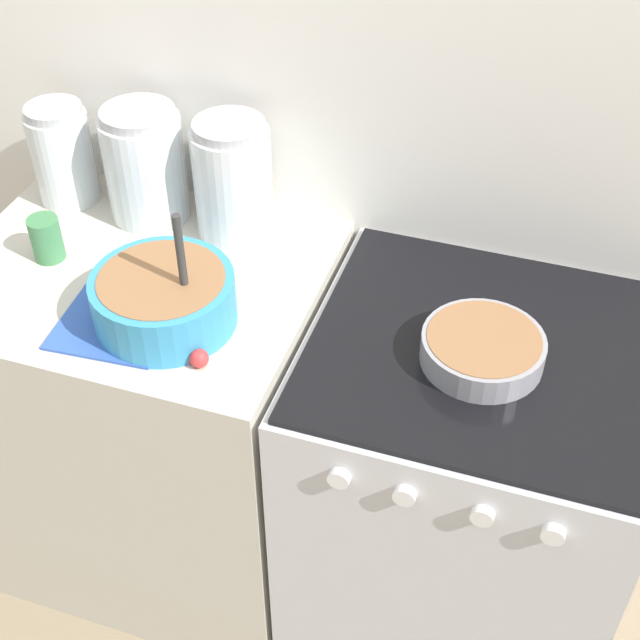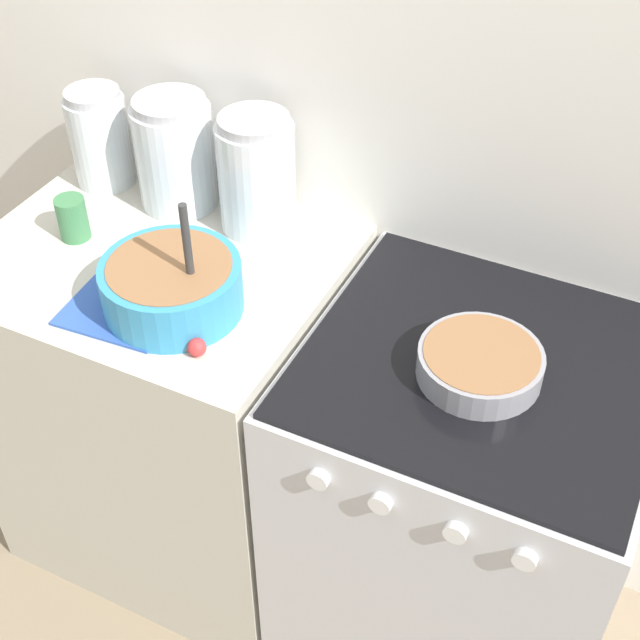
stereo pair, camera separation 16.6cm
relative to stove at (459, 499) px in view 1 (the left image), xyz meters
name	(u,v)px [view 1 (the left image)]	position (x,y,z in m)	size (l,w,h in m)	color
wall_back	(361,103)	(-0.35, 0.34, 0.74)	(4.54, 0.05, 2.40)	white
countertop_cabinet	(160,421)	(-0.73, 0.00, 0.00)	(0.77, 0.63, 0.92)	beige
stove	(459,499)	(0.00, 0.00, 0.00)	(0.67, 0.64, 0.92)	silver
mixing_bowl	(164,297)	(-0.60, -0.12, 0.52)	(0.28, 0.28, 0.26)	#338CBF
baking_pan	(483,348)	(0.00, -0.04, 0.49)	(0.23, 0.23, 0.06)	gray
storage_jar_left	(64,160)	(-1.00, 0.21, 0.56)	(0.14, 0.14, 0.23)	silver
storage_jar_middle	(146,171)	(-0.79, 0.21, 0.57)	(0.18, 0.18, 0.26)	silver
storage_jar_right	(233,186)	(-0.59, 0.21, 0.57)	(0.17, 0.17, 0.26)	silver
tin_can	(46,239)	(-0.92, -0.01, 0.51)	(0.06, 0.06, 0.10)	#3F7F4C
recipe_page	(123,313)	(-0.69, -0.13, 0.46)	(0.24, 0.28, 0.01)	#3359B2
measuring_spoon	(193,358)	(-0.50, -0.21, 0.48)	(0.12, 0.04, 0.04)	red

